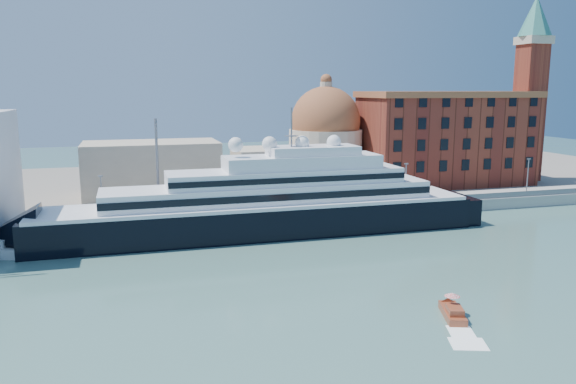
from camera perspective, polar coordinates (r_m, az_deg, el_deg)
name	(u,v)px	position (r m, az deg, el deg)	size (l,w,h in m)	color
ground	(317,272)	(80.96, 2.99, -8.14)	(400.00, 400.00, 0.00)	#3B6763
quay	(262,214)	(112.16, -2.68, -2.22)	(180.00, 10.00, 2.50)	gray
land	(226,183)	(151.68, -6.28, 0.94)	(260.00, 72.00, 2.00)	slate
quay_fence	(267,209)	(107.49, -2.13, -1.76)	(180.00, 0.10, 1.20)	slate
superyacht	(246,210)	(99.78, -4.31, -1.88)	(88.46, 12.26, 26.44)	black
water_taxi	(453,312)	(68.15, 16.40, -11.59)	(3.87, 6.34, 2.86)	brown
warehouse	(446,138)	(147.01, 15.76, 5.34)	(43.00, 19.00, 23.25)	maroon
campanile	(531,77)	(160.51, 23.46, 10.63)	(8.40, 8.40, 47.00)	maroon
church	(264,152)	(134.83, -2.41, 4.07)	(66.00, 18.00, 25.50)	beige
lamp_posts	(198,175)	(106.71, -9.13, 1.70)	(120.80, 2.40, 18.00)	slate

